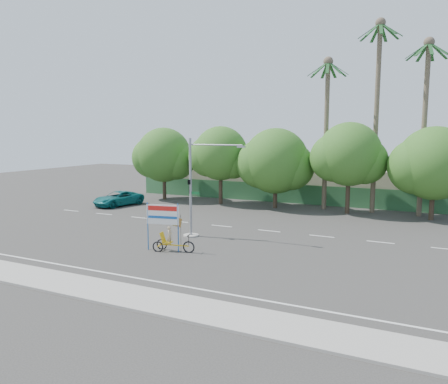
% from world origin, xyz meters
% --- Properties ---
extents(ground, '(120.00, 120.00, 0.00)m').
position_xyz_m(ground, '(0.00, 0.00, 0.00)').
color(ground, '#33302D').
rests_on(ground, ground).
extents(sidewalk_near, '(50.00, 2.40, 0.12)m').
position_xyz_m(sidewalk_near, '(0.00, -7.50, 0.06)').
color(sidewalk_near, gray).
rests_on(sidewalk_near, ground).
extents(fence, '(38.00, 0.08, 2.00)m').
position_xyz_m(fence, '(0.00, 21.50, 1.00)').
color(fence, '#336B3D').
rests_on(fence, ground).
extents(building_left, '(12.00, 8.00, 4.00)m').
position_xyz_m(building_left, '(-10.00, 26.00, 2.00)').
color(building_left, beige).
rests_on(building_left, ground).
extents(building_right, '(14.00, 8.00, 3.60)m').
position_xyz_m(building_right, '(8.00, 26.00, 1.80)').
color(building_right, beige).
rests_on(building_right, ground).
extents(tree_far_left, '(7.14, 6.00, 7.96)m').
position_xyz_m(tree_far_left, '(-14.05, 18.00, 4.76)').
color(tree_far_left, '#473828').
rests_on(tree_far_left, ground).
extents(tree_left, '(6.66, 5.60, 8.07)m').
position_xyz_m(tree_left, '(-7.05, 18.00, 5.06)').
color(tree_left, '#473828').
rests_on(tree_left, ground).
extents(tree_center, '(7.62, 6.40, 7.85)m').
position_xyz_m(tree_center, '(-1.05, 18.00, 4.47)').
color(tree_center, '#473828').
rests_on(tree_center, ground).
extents(tree_right, '(6.90, 5.80, 8.36)m').
position_xyz_m(tree_right, '(5.95, 18.00, 5.24)').
color(tree_right, '#473828').
rests_on(tree_right, ground).
extents(tree_far_right, '(7.38, 6.20, 7.94)m').
position_xyz_m(tree_far_right, '(12.95, 18.00, 4.64)').
color(tree_far_right, '#473828').
rests_on(tree_far_right, ground).
extents(palm_tall, '(3.73, 3.79, 17.45)m').
position_xyz_m(palm_tall, '(8.00, 19.50, 10.46)').
color(palm_tall, '#70604C').
rests_on(palm_tall, ground).
extents(palm_mid, '(3.73, 3.79, 15.45)m').
position_xyz_m(palm_mid, '(12.00, 19.50, 9.40)').
color(palm_mid, '#70604C').
rests_on(palm_mid, ground).
extents(palm_short, '(3.73, 3.79, 14.45)m').
position_xyz_m(palm_short, '(3.50, 19.50, 8.86)').
color(palm_short, '#70604C').
rests_on(palm_short, ground).
extents(traffic_signal, '(4.72, 1.10, 7.00)m').
position_xyz_m(traffic_signal, '(-2.20, 3.98, 2.92)').
color(traffic_signal, gray).
rests_on(traffic_signal, ground).
extents(trike_billboard, '(3.10, 1.05, 3.09)m').
position_xyz_m(trike_billboard, '(-1.79, -0.14, 1.24)').
color(trike_billboard, black).
rests_on(trike_billboard, ground).
extents(pickup_truck, '(3.63, 5.69, 1.46)m').
position_xyz_m(pickup_truck, '(-15.83, 12.29, 0.73)').
color(pickup_truck, '#0E6868').
rests_on(pickup_truck, ground).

